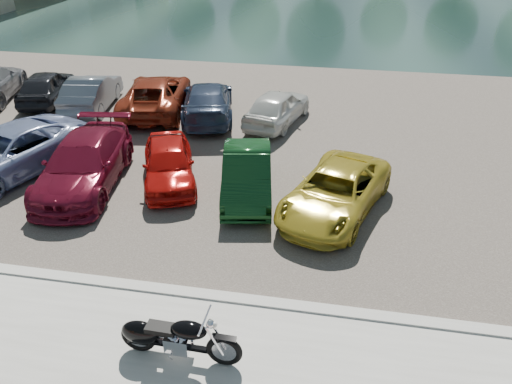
% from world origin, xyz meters
% --- Properties ---
extents(ground, '(200.00, 200.00, 0.00)m').
position_xyz_m(ground, '(0.00, 0.00, 0.00)').
color(ground, '#595447').
rests_on(ground, ground).
extents(kerb, '(60.00, 0.30, 0.14)m').
position_xyz_m(kerb, '(0.00, 2.00, 0.07)').
color(kerb, '#9F9D96').
rests_on(kerb, ground).
extents(parking_lot, '(60.00, 18.00, 0.04)m').
position_xyz_m(parking_lot, '(0.00, 11.00, 0.02)').
color(parking_lot, '#3F3932').
rests_on(parking_lot, ground).
extents(river, '(120.00, 40.00, 0.00)m').
position_xyz_m(river, '(0.00, 40.00, 0.00)').
color(river, '#182B2B').
rests_on(river, ground).
extents(motorcycle, '(2.33, 0.75, 1.05)m').
position_xyz_m(motorcycle, '(-1.20, 0.29, 0.56)').
color(motorcycle, black).
rests_on(motorcycle, promenade).
extents(car_2, '(4.06, 5.68, 1.44)m').
position_xyz_m(car_2, '(-8.49, 6.53, 0.76)').
color(car_2, '#7C8BB5').
rests_on(car_2, parking_lot).
extents(car_3, '(2.71, 5.20, 1.44)m').
position_xyz_m(car_3, '(-5.84, 6.20, 0.76)').
color(car_3, maroon).
rests_on(car_3, parking_lot).
extents(car_4, '(2.71, 4.00, 1.26)m').
position_xyz_m(car_4, '(-3.45, 6.83, 0.67)').
color(car_4, '#AF0F0B').
rests_on(car_4, parking_lot).
extents(car_5, '(2.03, 4.08, 1.29)m').
position_xyz_m(car_5, '(-0.98, 6.54, 0.68)').
color(car_5, '#0E3616').
rests_on(car_5, parking_lot).
extents(car_6, '(3.35, 4.88, 1.24)m').
position_xyz_m(car_6, '(1.56, 6.01, 0.66)').
color(car_6, gold).
rests_on(car_6, parking_lot).
extents(car_8, '(2.37, 4.17, 1.34)m').
position_xyz_m(car_8, '(-10.90, 12.75, 0.71)').
color(car_8, black).
rests_on(car_8, parking_lot).
extents(car_9, '(2.10, 4.37, 1.38)m').
position_xyz_m(car_9, '(-8.62, 12.30, 0.73)').
color(car_9, slate).
rests_on(car_9, parking_lot).
extents(car_10, '(3.18, 5.43, 1.42)m').
position_xyz_m(car_10, '(-5.92, 12.49, 0.75)').
color(car_10, maroon).
rests_on(car_10, parking_lot).
extents(car_11, '(2.97, 5.05, 1.37)m').
position_xyz_m(car_11, '(-3.68, 12.21, 0.73)').
color(car_11, '#28354F').
rests_on(car_11, parking_lot).
extents(car_12, '(2.45, 4.13, 1.32)m').
position_xyz_m(car_12, '(-0.90, 12.07, 0.70)').
color(car_12, silver).
rests_on(car_12, parking_lot).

